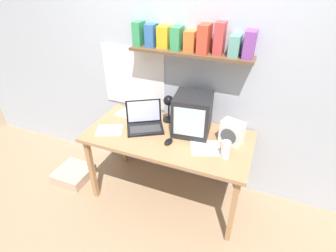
{
  "coord_description": "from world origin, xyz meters",
  "views": [
    {
      "loc": [
        0.74,
        -1.84,
        2.1
      ],
      "look_at": [
        0.0,
        0.0,
        0.85
      ],
      "focal_mm": 28.0,
      "sensor_mm": 36.0,
      "label": 1
    }
  ],
  "objects": [
    {
      "name": "ground_plane",
      "position": [
        0.0,
        0.0,
        0.0
      ],
      "size": [
        12.0,
        12.0,
        0.0
      ],
      "primitive_type": "plane",
      "color": "#A18261"
    },
    {
      "name": "back_wall",
      "position": [
        -0.0,
        0.42,
        1.31
      ],
      "size": [
        5.6,
        0.24,
        2.6
      ],
      "color": "#B3BDCB",
      "rests_on": "ground_plane"
    },
    {
      "name": "corner_desk",
      "position": [
        0.0,
        0.0,
        0.69
      ],
      "size": [
        1.51,
        0.73,
        0.75
      ],
      "color": "#AD7E53",
      "rests_on": "ground_plane"
    },
    {
      "name": "crt_monitor",
      "position": [
        0.18,
        0.14,
        0.94
      ],
      "size": [
        0.36,
        0.37,
        0.37
      ],
      "rotation": [
        0.0,
        0.0,
        0.12
      ],
      "color": "#232326",
      "rests_on": "corner_desk"
    },
    {
      "name": "laptop",
      "position": [
        -0.26,
        0.06,
        0.82
      ],
      "size": [
        0.43,
        0.41,
        0.24
      ],
      "rotation": [
        0.0,
        0.0,
        0.53
      ],
      "color": "black",
      "rests_on": "corner_desk"
    },
    {
      "name": "desk_lamp",
      "position": [
        -0.08,
        0.21,
        0.95
      ],
      "size": [
        0.13,
        0.16,
        0.3
      ],
      "rotation": [
        0.0,
        0.0,
        0.33
      ],
      "color": "black",
      "rests_on": "corner_desk"
    },
    {
      "name": "juice_glass",
      "position": [
        0.55,
        -0.11,
        0.82
      ],
      "size": [
        0.07,
        0.07,
        0.15
      ],
      "color": "white",
      "rests_on": "corner_desk"
    },
    {
      "name": "space_heater",
      "position": [
        0.55,
        0.11,
        0.85
      ],
      "size": [
        0.22,
        0.18,
        0.2
      ],
      "rotation": [
        0.0,
        0.0,
        -0.31
      ],
      "color": "white",
      "rests_on": "corner_desk"
    },
    {
      "name": "computer_mouse",
      "position": [
        0.05,
        -0.11,
        0.77
      ],
      "size": [
        0.07,
        0.11,
        0.03
      ],
      "rotation": [
        0.0,
        0.0,
        -0.12
      ],
      "color": "black",
      "rests_on": "corner_desk"
    },
    {
      "name": "loose_paper_near_laptop",
      "position": [
        -0.54,
        0.21,
        0.76
      ],
      "size": [
        0.23,
        0.19,
        0.0
      ],
      "rotation": [
        0.0,
        0.0,
        -0.11
      ],
      "color": "white",
      "rests_on": "corner_desk"
    },
    {
      "name": "printed_handout",
      "position": [
        -0.54,
        -0.13,
        0.76
      ],
      "size": [
        0.29,
        0.27,
        0.0
      ],
      "rotation": [
        0.0,
        0.0,
        0.41
      ],
      "color": "white",
      "rests_on": "corner_desk"
    },
    {
      "name": "open_notebook",
      "position": [
        0.37,
        -0.06,
        0.76
      ],
      "size": [
        0.31,
        0.29,
        0.0
      ],
      "rotation": [
        0.0,
        0.0,
        0.35
      ],
      "color": "silver",
      "rests_on": "corner_desk"
    },
    {
      "name": "floor_cushion",
      "position": [
        -1.09,
        -0.17,
        0.06
      ],
      "size": [
        0.37,
        0.37,
        0.11
      ],
      "color": "#C8A990",
      "rests_on": "ground_plane"
    }
  ]
}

